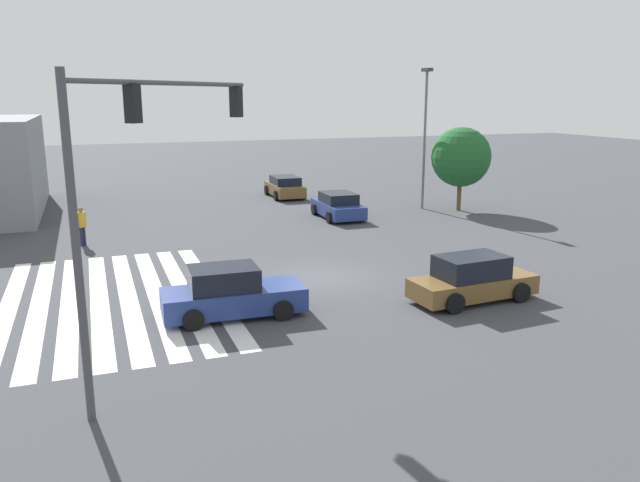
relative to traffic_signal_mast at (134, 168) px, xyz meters
The scene contains 10 objects.
ground_plane 11.34m from the traffic_signal_mast, 135.00° to the left, with size 147.42×147.42×0.00m, color #3D3F44.
crosswalk_markings 8.85m from the traffic_signal_mast, behind, with size 12.28×7.25×0.01m.
traffic_signal_mast is the anchor object (origin of this frame).
car_0 12.19m from the traffic_signal_mast, 103.73° to the left, with size 2.15×4.50×1.59m.
car_1 28.99m from the traffic_signal_mast, 156.10° to the left, with size 4.31×2.23×1.45m.
car_2 22.21m from the traffic_signal_mast, 145.74° to the left, with size 4.23×2.26×1.46m.
car_3 6.73m from the traffic_signal_mast, 143.72° to the left, with size 2.11×4.53×1.64m.
pedestrian 16.47m from the traffic_signal_mast, behind, with size 0.41×0.41×1.83m.
street_light_pole_a 26.35m from the traffic_signal_mast, 136.07° to the left, with size 0.80×0.36×8.42m.
tree_corner_a 26.80m from the traffic_signal_mast, 131.37° to the left, with size 3.57×3.57×5.03m.
Camera 1 is at (21.68, -8.05, 6.87)m, focal length 35.00 mm.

